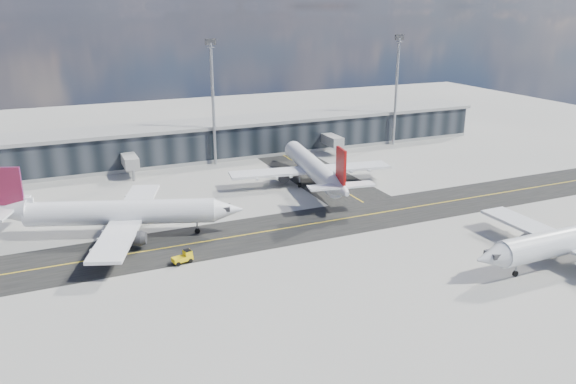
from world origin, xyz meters
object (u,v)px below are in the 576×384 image
at_px(airliner_af, 118,213).
at_px(airliner_redtail, 313,168).
at_px(baggage_tug, 184,257).
at_px(service_van, 340,166).

xyz_separation_m(airliner_af, airliner_redtail, (40.76, 11.36, 0.02)).
relative_size(airliner_af, baggage_tug, 12.48).
height_order(airliner_af, service_van, airliner_af).
relative_size(airliner_redtail, baggage_tug, 12.89).
xyz_separation_m(airliner_redtail, service_van, (11.55, 9.49, -3.32)).
relative_size(airliner_af, airliner_redtail, 0.97).
relative_size(airliner_redtail, service_van, 8.76).
height_order(airliner_redtail, service_van, airliner_redtail).
xyz_separation_m(airliner_af, service_van, (52.32, 20.85, -3.30)).
height_order(baggage_tug, service_van, baggage_tug).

